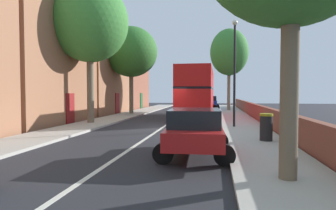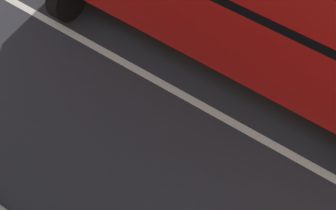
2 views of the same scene
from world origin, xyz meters
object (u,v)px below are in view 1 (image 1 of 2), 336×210
Objects in this scene: double_decker_bus at (197,90)px; litter_bin_right at (266,127)px; street_tree_left_4 at (131,52)px; lamppost_right at (235,65)px; parked_car_red_right_2 at (195,129)px; street_tree_right_1 at (229,52)px; parked_car_blue_right_0 at (210,102)px; street_tree_left_0 at (90,23)px.

double_decker_bus reaches higher than litter_bin_right.
lamppost_right is (9.21, -9.79, -2.28)m from street_tree_left_4.
street_tree_right_1 reaches higher than parked_car_red_right_2.
street_tree_right_1 is (2.24, 24.53, 5.85)m from parked_car_red_right_2.
street_tree_left_4 is (-6.61, 2.86, 3.73)m from double_decker_bus.
lamppost_right is at bearing -69.44° from double_decker_bus.
parked_car_red_right_2 is at bearing -89.99° from parked_car_blue_right_0.
street_tree_left_0 is at bearing 130.71° from parked_car_red_right_2.
parked_car_red_right_2 is at bearing -67.37° from street_tree_left_4.
parked_car_red_right_2 is (0.00, -27.80, -0.06)m from parked_car_blue_right_0.
street_tree_left_4 is (-9.66, -6.74, -0.67)m from street_tree_right_1.
parked_car_red_right_2 is 13.19m from street_tree_left_0.
parked_car_blue_right_0 is 0.72× the size of lamppost_right.
parked_car_red_right_2 is at bearing -49.29° from street_tree_left_0.
double_decker_bus is 1.17× the size of street_tree_right_1.
street_tree_left_0 reaches higher than double_decker_bus.
street_tree_left_0 reaches higher than street_tree_right_1.
street_tree_right_1 is 22.41m from litter_bin_right.
street_tree_left_0 is 18.49m from street_tree_right_1.
street_tree_left_0 reaches higher than parked_car_red_right_2.
parked_car_blue_right_0 is 0.48× the size of street_tree_left_0.
parked_car_red_right_2 is 0.43× the size of street_tree_left_0.
street_tree_left_0 is at bearing -112.15° from parked_car_blue_right_0.
street_tree_left_0 is 1.12× the size of street_tree_left_4.
double_decker_bus is 1.16× the size of street_tree_left_0.
lamppost_right is at bearing -91.53° from street_tree_right_1.
street_tree_left_4 is at bearing 133.26° from lamppost_right.
double_decker_bus is 9.57× the size of litter_bin_right.
street_tree_left_4 is 7.38× the size of litter_bin_right.
street_tree_left_4 is at bearing 156.60° from double_decker_bus.
parked_car_red_right_2 is 0.49× the size of street_tree_left_4.
street_tree_left_4 is at bearing 88.28° from street_tree_left_0.
litter_bin_right is (2.80, 2.97, -0.22)m from parked_car_red_right_2.
parked_car_red_right_2 is at bearing -95.22° from street_tree_right_1.
double_decker_bus is 10.18m from street_tree_left_0.
lamppost_right is at bearing -46.74° from street_tree_left_4.
street_tree_right_1 reaches higher than street_tree_left_4.
parked_car_blue_right_0 is at bearing 124.51° from street_tree_right_1.
lamppost_right reaches higher than parked_car_red_right_2.
parked_car_blue_right_0 is 0.49× the size of street_tree_right_1.
parked_car_blue_right_0 is at bearing 95.20° from lamppost_right.
street_tree_left_4 reaches higher than parked_car_blue_right_0.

